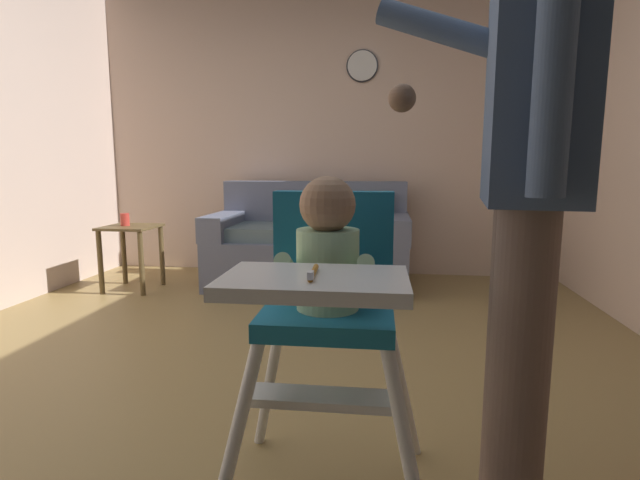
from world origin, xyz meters
name	(u,v)px	position (x,y,z in m)	size (l,w,h in m)	color
ground	(256,398)	(0.00, 0.00, -0.05)	(5.74, 6.50, 0.10)	#9A7E49
wall_far	(325,124)	(0.00, 2.48, 1.37)	(4.94, 0.06, 2.75)	beige
couch	(311,245)	(-0.05, 1.96, 0.33)	(1.63, 0.86, 0.86)	slate
high_chair	(328,284)	(0.41, -0.69, 0.67)	(0.62, 0.73, 0.97)	white
adult_standing	(525,184)	(0.89, -0.76, 0.95)	(0.51, 0.55, 1.67)	#735D53
side_table	(131,243)	(-1.46, 1.57, 0.38)	(0.40, 0.40, 0.52)	brown
sippy_cup	(125,219)	(-1.50, 1.57, 0.57)	(0.07, 0.07, 0.10)	#D13D33
wall_clock	(362,66)	(0.34, 2.44, 1.87)	(0.28, 0.04, 0.28)	white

